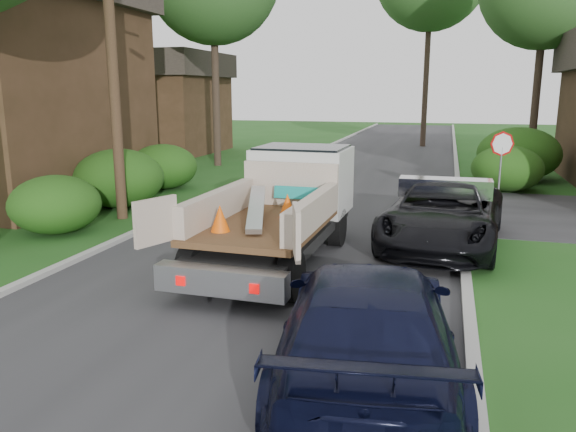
{
  "coord_description": "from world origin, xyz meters",
  "views": [
    {
      "loc": [
        3.58,
        -9.19,
        3.66
      ],
      "look_at": [
        0.58,
        1.43,
        1.2
      ],
      "focal_mm": 35.0,
      "sensor_mm": 36.0,
      "label": 1
    }
  ],
  "objects_px": {
    "stop_sign": "(501,154)",
    "navy_suv": "(367,324)",
    "house_left_far": "(157,102)",
    "utility_pole": "(111,35)",
    "black_pickup": "(443,214)",
    "flatbed_truck": "(289,198)"
  },
  "relations": [
    {
      "from": "stop_sign",
      "to": "navy_suv",
      "type": "distance_m",
      "value": 11.8
    },
    {
      "from": "stop_sign",
      "to": "house_left_far",
      "type": "relative_size",
      "value": 0.33
    },
    {
      "from": "utility_pole",
      "to": "black_pickup",
      "type": "height_order",
      "value": "utility_pole"
    },
    {
      "from": "stop_sign",
      "to": "flatbed_truck",
      "type": "xyz_separation_m",
      "value": [
        -5.03,
        -6.07,
        -0.5
      ]
    },
    {
      "from": "house_left_far",
      "to": "flatbed_truck",
      "type": "height_order",
      "value": "house_left_far"
    },
    {
      "from": "utility_pole",
      "to": "flatbed_truck",
      "type": "height_order",
      "value": "utility_pole"
    },
    {
      "from": "flatbed_truck",
      "to": "black_pickup",
      "type": "xyz_separation_m",
      "value": [
        3.43,
        1.57,
        -0.5
      ]
    },
    {
      "from": "stop_sign",
      "to": "house_left_far",
      "type": "distance_m",
      "value": 22.81
    },
    {
      "from": "stop_sign",
      "to": "house_left_far",
      "type": "xyz_separation_m",
      "value": [
        -18.7,
        13.0,
        1.27
      ]
    },
    {
      "from": "flatbed_truck",
      "to": "navy_suv",
      "type": "bearing_deg",
      "value": -63.35
    },
    {
      "from": "flatbed_truck",
      "to": "navy_suv",
      "type": "relative_size",
      "value": 1.18
    },
    {
      "from": "stop_sign",
      "to": "house_left_far",
      "type": "height_order",
      "value": "house_left_far"
    },
    {
      "from": "house_left_far",
      "to": "black_pickup",
      "type": "relative_size",
      "value": 1.36
    },
    {
      "from": "stop_sign",
      "to": "black_pickup",
      "type": "xyz_separation_m",
      "value": [
        -1.6,
        -4.5,
        -1.0
      ]
    },
    {
      "from": "house_left_far",
      "to": "flatbed_truck",
      "type": "distance_m",
      "value": 23.53
    },
    {
      "from": "black_pickup",
      "to": "utility_pole",
      "type": "bearing_deg",
      "value": -176.92
    },
    {
      "from": "flatbed_truck",
      "to": "navy_suv",
      "type": "height_order",
      "value": "flatbed_truck"
    },
    {
      "from": "stop_sign",
      "to": "navy_suv",
      "type": "xyz_separation_m",
      "value": [
        -2.46,
        -11.5,
        -1.01
      ]
    },
    {
      "from": "utility_pole",
      "to": "flatbed_truck",
      "type": "xyz_separation_m",
      "value": [
        5.65,
        -2.05,
        -3.89
      ]
    },
    {
      "from": "black_pickup",
      "to": "navy_suv",
      "type": "xyz_separation_m",
      "value": [
        -0.86,
        -7.0,
        -0.01
      ]
    },
    {
      "from": "stop_sign",
      "to": "utility_pole",
      "type": "xyz_separation_m",
      "value": [
        -10.68,
        -4.02,
        3.4
      ]
    },
    {
      "from": "utility_pole",
      "to": "house_left_far",
      "type": "height_order",
      "value": "utility_pole"
    }
  ]
}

